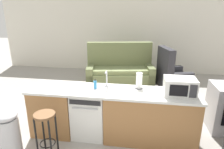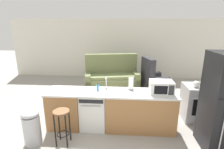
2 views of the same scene
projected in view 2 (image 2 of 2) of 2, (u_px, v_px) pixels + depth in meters
The scene contains 14 objects.
ground_plane at pixel (105, 126), 4.19m from camera, with size 24.00×24.00×0.00m, color gray.
wall_back at pixel (121, 49), 7.84m from camera, with size 10.00×0.06×2.60m.
kitchen_counter at pixel (115, 111), 4.06m from camera, with size 2.94×0.66×0.90m.
dishwasher at pixel (94, 110), 4.09m from camera, with size 0.58×0.61×0.84m.
stove_range at pixel (199, 102), 4.43m from camera, with size 0.76×0.68×0.90m.
microwave at pixel (161, 87), 3.82m from camera, with size 0.50×0.37×0.28m.
sink_faucet at pixel (106, 84), 4.06m from camera, with size 0.07×0.18×0.30m.
paper_towel_roll at pixel (131, 84), 4.03m from camera, with size 0.14×0.14×0.28m.
soap_bottle at pixel (98, 88), 3.98m from camera, with size 0.06×0.06×0.18m.
kettle at pixel (197, 84), 4.18m from camera, with size 0.21×0.17×0.19m.
bar_stool at pixel (62, 120), 3.46m from camera, with size 0.32×0.32×0.74m.
trash_bin at pixel (32, 127), 3.51m from camera, with size 0.35×0.35×0.74m.
couch at pixel (112, 77), 6.75m from camera, with size 2.13×1.23×1.27m.
armchair at pixel (152, 80), 6.54m from camera, with size 1.01×1.04×1.20m.
Camera 2 is at (0.44, -3.66, 2.36)m, focal length 28.00 mm.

